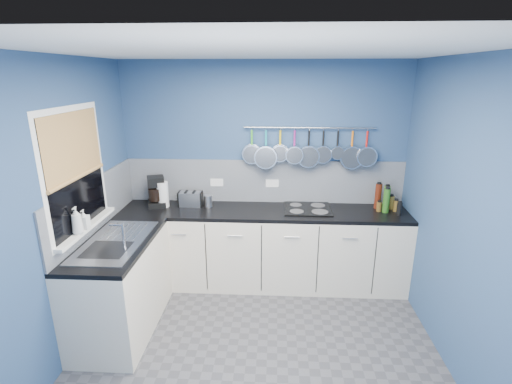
# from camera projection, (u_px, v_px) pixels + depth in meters

# --- Properties ---
(floor) EXTENTS (3.20, 3.00, 0.02)m
(floor) POSITION_uv_depth(u_px,v_px,m) (257.00, 353.00, 3.33)
(floor) COLOR #47474C
(floor) RESTS_ON ground
(ceiling) EXTENTS (3.20, 3.00, 0.02)m
(ceiling) POSITION_uv_depth(u_px,v_px,m) (257.00, 49.00, 2.57)
(ceiling) COLOR white
(ceiling) RESTS_ON ground
(wall_back) EXTENTS (3.20, 0.02, 2.50)m
(wall_back) POSITION_uv_depth(u_px,v_px,m) (264.00, 173.00, 4.39)
(wall_back) COLOR navy
(wall_back) RESTS_ON ground
(wall_front) EXTENTS (3.20, 0.02, 2.50)m
(wall_front) POSITION_uv_depth(u_px,v_px,m) (238.00, 361.00, 1.51)
(wall_front) COLOR navy
(wall_front) RESTS_ON ground
(wall_left) EXTENTS (0.02, 3.00, 2.50)m
(wall_left) POSITION_uv_depth(u_px,v_px,m) (58.00, 217.00, 3.04)
(wall_left) COLOR navy
(wall_left) RESTS_ON ground
(wall_right) EXTENTS (0.02, 3.00, 2.50)m
(wall_right) POSITION_uv_depth(u_px,v_px,m) (468.00, 225.00, 2.87)
(wall_right) COLOR navy
(wall_right) RESTS_ON ground
(backsplash_back) EXTENTS (3.20, 0.02, 0.50)m
(backsplash_back) POSITION_uv_depth(u_px,v_px,m) (264.00, 181.00, 4.40)
(backsplash_back) COLOR #91959F
(backsplash_back) RESTS_ON wall_back
(backsplash_left) EXTENTS (0.02, 1.80, 0.50)m
(backsplash_left) POSITION_uv_depth(u_px,v_px,m) (96.00, 204.00, 3.64)
(backsplash_left) COLOR #91959F
(backsplash_left) RESTS_ON wall_left
(cabinet_run_back) EXTENTS (3.20, 0.60, 0.86)m
(cabinet_run_back) POSITION_uv_depth(u_px,v_px,m) (262.00, 248.00, 4.34)
(cabinet_run_back) COLOR beige
(cabinet_run_back) RESTS_ON ground
(worktop_back) EXTENTS (3.20, 0.60, 0.04)m
(worktop_back) POSITION_uv_depth(u_px,v_px,m) (263.00, 212.00, 4.21)
(worktop_back) COLOR black
(worktop_back) RESTS_ON cabinet_run_back
(cabinet_run_left) EXTENTS (0.60, 1.20, 0.86)m
(cabinet_run_left) POSITION_uv_depth(u_px,v_px,m) (121.00, 287.00, 3.55)
(cabinet_run_left) COLOR beige
(cabinet_run_left) RESTS_ON ground
(worktop_left) EXTENTS (0.60, 1.20, 0.04)m
(worktop_left) POSITION_uv_depth(u_px,v_px,m) (116.00, 244.00, 3.42)
(worktop_left) COLOR black
(worktop_left) RESTS_ON cabinet_run_left
(window_frame) EXTENTS (0.01, 1.00, 1.10)m
(window_frame) POSITION_uv_depth(u_px,v_px,m) (76.00, 171.00, 3.23)
(window_frame) COLOR white
(window_frame) RESTS_ON wall_left
(window_glass) EXTENTS (0.01, 0.90, 1.00)m
(window_glass) POSITION_uv_depth(u_px,v_px,m) (76.00, 171.00, 3.23)
(window_glass) COLOR black
(window_glass) RESTS_ON wall_left
(bamboo_blind) EXTENTS (0.01, 0.90, 0.55)m
(bamboo_blind) POSITION_uv_depth(u_px,v_px,m) (73.00, 145.00, 3.16)
(bamboo_blind) COLOR tan
(bamboo_blind) RESTS_ON wall_left
(window_sill) EXTENTS (0.10, 0.98, 0.03)m
(window_sill) POSITION_uv_depth(u_px,v_px,m) (86.00, 227.00, 3.38)
(window_sill) COLOR white
(window_sill) RESTS_ON wall_left
(sink_unit) EXTENTS (0.50, 0.95, 0.01)m
(sink_unit) POSITION_uv_depth(u_px,v_px,m) (115.00, 241.00, 3.41)
(sink_unit) COLOR silver
(sink_unit) RESTS_ON worktop_left
(mixer_tap) EXTENTS (0.12, 0.08, 0.26)m
(mixer_tap) POSITION_uv_depth(u_px,v_px,m) (124.00, 237.00, 3.19)
(mixer_tap) COLOR silver
(mixer_tap) RESTS_ON worktop_left
(socket_left) EXTENTS (0.15, 0.01, 0.09)m
(socket_left) POSITION_uv_depth(u_px,v_px,m) (217.00, 183.00, 4.42)
(socket_left) COLOR white
(socket_left) RESTS_ON backsplash_back
(socket_right) EXTENTS (0.15, 0.01, 0.09)m
(socket_right) POSITION_uv_depth(u_px,v_px,m) (272.00, 183.00, 4.39)
(socket_right) COLOR white
(socket_right) RESTS_ON backsplash_back
(pot_rail) EXTENTS (1.45, 0.02, 0.02)m
(pot_rail) POSITION_uv_depth(u_px,v_px,m) (309.00, 128.00, 4.15)
(pot_rail) COLOR silver
(pot_rail) RESTS_ON wall_back
(soap_bottle_a) EXTENTS (0.10, 0.10, 0.24)m
(soap_bottle_a) POSITION_uv_depth(u_px,v_px,m) (77.00, 220.00, 3.18)
(soap_bottle_a) COLOR white
(soap_bottle_a) RESTS_ON window_sill
(soap_bottle_b) EXTENTS (0.08, 0.08, 0.17)m
(soap_bottle_b) POSITION_uv_depth(u_px,v_px,m) (84.00, 219.00, 3.29)
(soap_bottle_b) COLOR white
(soap_bottle_b) RESTS_ON window_sill
(paper_towel) EXTENTS (0.13, 0.13, 0.29)m
(paper_towel) POSITION_uv_depth(u_px,v_px,m) (163.00, 194.00, 4.27)
(paper_towel) COLOR white
(paper_towel) RESTS_ON worktop_back
(coffee_maker) EXTENTS (0.25, 0.27, 0.34)m
(coffee_maker) POSITION_uv_depth(u_px,v_px,m) (156.00, 192.00, 4.27)
(coffee_maker) COLOR black
(coffee_maker) RESTS_ON worktop_back
(toaster) EXTENTS (0.26, 0.16, 0.16)m
(toaster) POSITION_uv_depth(u_px,v_px,m) (190.00, 199.00, 4.31)
(toaster) COLOR silver
(toaster) RESTS_ON worktop_back
(canister) EXTENTS (0.11, 0.11, 0.14)m
(canister) POSITION_uv_depth(u_px,v_px,m) (208.00, 201.00, 4.29)
(canister) COLOR silver
(canister) RESTS_ON worktop_back
(hob) EXTENTS (0.52, 0.46, 0.01)m
(hob) POSITION_uv_depth(u_px,v_px,m) (307.00, 209.00, 4.22)
(hob) COLOR black
(hob) RESTS_ON worktop_back
(pan_0) EXTENTS (0.22, 0.06, 0.41)m
(pan_0) POSITION_uv_depth(u_px,v_px,m) (252.00, 146.00, 4.23)
(pan_0) COLOR silver
(pan_0) RESTS_ON pot_rail
(pan_1) EXTENTS (0.26, 0.12, 0.45)m
(pan_1) POSITION_uv_depth(u_px,v_px,m) (266.00, 148.00, 4.23)
(pan_1) COLOR silver
(pan_1) RESTS_ON pot_rail
(pan_2) EXTENTS (0.19, 0.06, 0.38)m
(pan_2) POSITION_uv_depth(u_px,v_px,m) (280.00, 145.00, 4.21)
(pan_2) COLOR silver
(pan_2) RESTS_ON pot_rail
(pan_3) EXTENTS (0.20, 0.12, 0.39)m
(pan_3) POSITION_uv_depth(u_px,v_px,m) (294.00, 145.00, 4.21)
(pan_3) COLOR silver
(pan_3) RESTS_ON pot_rail
(pan_4) EXTENTS (0.25, 0.08, 0.44)m
(pan_4) POSITION_uv_depth(u_px,v_px,m) (309.00, 148.00, 4.21)
(pan_4) COLOR silver
(pan_4) RESTS_ON pot_rail
(pan_5) EXTENTS (0.20, 0.07, 0.39)m
(pan_5) POSITION_uv_depth(u_px,v_px,m) (323.00, 146.00, 4.19)
(pan_5) COLOR silver
(pan_5) RESTS_ON pot_rail
(pan_6) EXTENTS (0.15, 0.08, 0.34)m
(pan_6) POSITION_uv_depth(u_px,v_px,m) (338.00, 144.00, 4.17)
(pan_6) COLOR silver
(pan_6) RESTS_ON pot_rail
(pan_7) EXTENTS (0.26, 0.08, 0.45)m
(pan_7) POSITION_uv_depth(u_px,v_px,m) (352.00, 149.00, 4.18)
(pan_7) COLOR silver
(pan_7) RESTS_ON pot_rail
(pan_8) EXTENTS (0.22, 0.10, 0.41)m
(pan_8) POSITION_uv_depth(u_px,v_px,m) (366.00, 147.00, 4.17)
(pan_8) COLOR silver
(pan_8) RESTS_ON pot_rail
(condiment_0) EXTENTS (0.07, 0.07, 0.15)m
(condiment_0) POSITION_uv_depth(u_px,v_px,m) (391.00, 202.00, 4.22)
(condiment_0) COLOR olive
(condiment_0) RESTS_ON worktop_back
(condiment_1) EXTENTS (0.07, 0.07, 0.27)m
(condiment_1) POSITION_uv_depth(u_px,v_px,m) (386.00, 198.00, 4.19)
(condiment_1) COLOR #3F721E
(condiment_1) RESTS_ON worktop_back
(condiment_2) EXTENTS (0.07, 0.07, 0.28)m
(condiment_2) POSITION_uv_depth(u_px,v_px,m) (378.00, 196.00, 4.22)
(condiment_2) COLOR #4C190C
(condiment_2) RESTS_ON worktop_back
(condiment_3) EXTENTS (0.06, 0.06, 0.12)m
(condiment_3) POSITION_uv_depth(u_px,v_px,m) (396.00, 206.00, 4.14)
(condiment_3) COLOR brown
(condiment_3) RESTS_ON worktop_back
(condiment_4) EXTENTS (0.07, 0.07, 0.27)m
(condiment_4) POSITION_uv_depth(u_px,v_px,m) (386.00, 201.00, 4.09)
(condiment_4) COLOR #265919
(condiment_4) RESTS_ON worktop_back
(condiment_5) EXTENTS (0.05, 0.05, 0.11)m
(condiment_5) POSITION_uv_depth(u_px,v_px,m) (379.00, 207.00, 4.14)
(condiment_5) COLOR brown
(condiment_5) RESTS_ON worktop_back
(condiment_6) EXTENTS (0.06, 0.06, 0.14)m
(condiment_6) POSITION_uv_depth(u_px,v_px,m) (399.00, 209.00, 4.03)
(condiment_6) COLOR black
(condiment_6) RESTS_ON worktop_back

